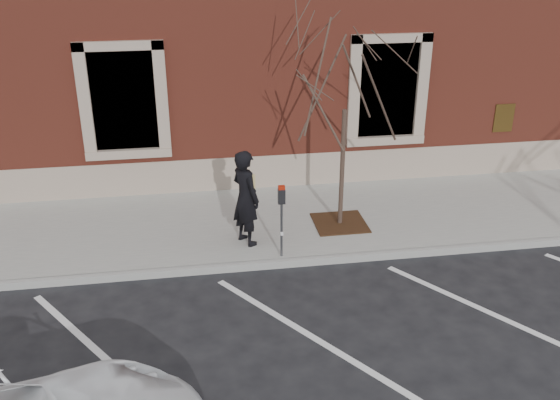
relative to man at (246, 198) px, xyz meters
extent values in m
plane|color=#28282B|center=(0.64, -0.78, -1.11)|extent=(120.00, 120.00, 0.00)
cube|color=#ACABA1|center=(0.64, 0.97, -1.04)|extent=(40.00, 3.50, 0.15)
cube|color=#9E9E99|center=(0.64, -0.83, -1.04)|extent=(40.00, 0.12, 0.15)
cube|color=maroon|center=(0.64, 6.97, 2.89)|extent=(40.00, 8.50, 8.00)
cube|color=#A08D7B|center=(0.64, 2.75, -0.56)|extent=(40.00, 0.06, 0.80)
cube|color=black|center=(-2.36, 2.87, 1.29)|extent=(1.40, 0.30, 2.20)
cube|color=#A08D7B|center=(-2.36, 2.70, 0.09)|extent=(1.90, 0.20, 0.20)
cube|color=black|center=(3.64, 2.87, 1.29)|extent=(1.40, 0.30, 2.20)
cube|color=#A08D7B|center=(3.64, 2.70, 0.09)|extent=(1.90, 0.20, 0.20)
imported|color=black|center=(0.00, 0.00, 0.00)|extent=(0.75, 0.84, 1.92)
cylinder|color=#595B60|center=(0.60, -0.66, -0.41)|extent=(0.05, 0.05, 1.10)
cube|color=black|center=(0.60, -0.66, 0.28)|extent=(0.13, 0.10, 0.28)
cube|color=#A51D0B|center=(0.60, -0.66, 0.45)|extent=(0.12, 0.09, 0.07)
cube|color=white|center=(0.60, -0.71, -0.47)|extent=(0.05, 0.00, 0.08)
cube|color=#452816|center=(2.04, 0.51, -0.95)|extent=(1.08, 1.08, 0.03)
cylinder|color=#49362C|center=(2.04, 0.51, 0.28)|extent=(0.09, 0.09, 2.48)
camera|label=1|loc=(-1.07, -10.97, 4.88)|focal=40.00mm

